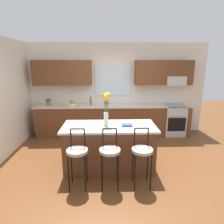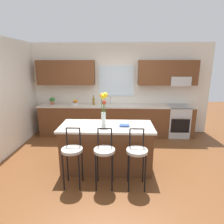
{
  "view_description": "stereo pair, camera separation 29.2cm",
  "coord_description": "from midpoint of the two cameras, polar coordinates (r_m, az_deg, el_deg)",
  "views": [
    {
      "loc": [
        -0.22,
        -3.77,
        2.11
      ],
      "look_at": [
        -0.08,
        0.55,
        1.0
      ],
      "focal_mm": 30.42,
      "sensor_mm": 36.0,
      "label": 1
    },
    {
      "loc": [
        0.08,
        -3.77,
        2.11
      ],
      "look_at": [
        -0.08,
        0.55,
        1.0
      ],
      "focal_mm": 30.42,
      "sensor_mm": 36.0,
      "label": 2
    }
  ],
  "objects": [
    {
      "name": "ground_plane",
      "position": [
        4.32,
        2.83,
        -14.85
      ],
      "size": [
        14.0,
        14.0,
        0.0
      ],
      "primitive_type": "plane",
      "color": "brown"
    },
    {
      "name": "bar_stool_near",
      "position": [
        3.35,
        -9.37,
        -11.93
      ],
      "size": [
        0.36,
        0.36,
        1.04
      ],
      "color": "black",
      "rests_on": "ground"
    },
    {
      "name": "bottle_olive_oil",
      "position": [
        5.61,
        -4.09,
        3.26
      ],
      "size": [
        0.06,
        0.06,
        0.28
      ],
      "color": "olive",
      "rests_on": "counter_run"
    },
    {
      "name": "flower_vase",
      "position": [
        3.67,
        -0.24,
        1.82
      ],
      "size": [
        0.16,
        0.15,
        0.66
      ],
      "color": "silver",
      "rests_on": "kitchen_island"
    },
    {
      "name": "bar_stool_far",
      "position": [
        3.32,
        10.05,
        -12.22
      ],
      "size": [
        0.36,
        0.36,
        1.04
      ],
      "color": "black",
      "rests_on": "ground"
    },
    {
      "name": "bar_stool_middle",
      "position": [
        3.29,
        0.29,
        -12.24
      ],
      "size": [
        0.36,
        0.36,
        1.04
      ],
      "color": "black",
      "rests_on": "ground"
    },
    {
      "name": "counter_run",
      "position": [
        5.71,
        2.67,
        -2.35
      ],
      "size": [
        4.56,
        0.64,
        0.92
      ],
      "color": "brown",
      "rests_on": "ground"
    },
    {
      "name": "potted_plant_small",
      "position": [
        5.86,
        -16.16,
        3.32
      ],
      "size": [
        0.17,
        0.12,
        0.22
      ],
      "color": "#9E5B3D",
      "rests_on": "counter_run"
    },
    {
      "name": "back_wall_assembly",
      "position": [
        5.79,
        3.14,
        8.38
      ],
      "size": [
        5.6,
        0.5,
        2.7
      ],
      "color": "silver",
      "rests_on": "ground"
    },
    {
      "name": "oven_range",
      "position": [
        5.99,
        20.35,
        -2.51
      ],
      "size": [
        0.6,
        0.64,
        0.92
      ],
      "color": "#B7BABC",
      "rests_on": "ground"
    },
    {
      "name": "fruit_bowl_oranges",
      "position": [
        5.71,
        -9.62,
        2.67
      ],
      "size": [
        0.24,
        0.24,
        0.16
      ],
      "color": "silver",
      "rests_on": "counter_run"
    },
    {
      "name": "sink_faucet",
      "position": [
        5.71,
        1.05,
        3.81
      ],
      "size": [
        0.02,
        0.13,
        0.23
      ],
      "color": "#B7BABC",
      "rests_on": "counter_run"
    },
    {
      "name": "wall_left",
      "position": [
        4.83,
        -29.05,
        3.54
      ],
      "size": [
        0.12,
        4.6,
        2.7
      ],
      "primitive_type": "cube",
      "color": "silver",
      "rests_on": "ground"
    },
    {
      "name": "kitchen_island",
      "position": [
        3.92,
        0.58,
        -10.44
      ],
      "size": [
        1.84,
        0.81,
        0.92
      ],
      "color": "brown",
      "rests_on": "ground"
    },
    {
      "name": "cookbook",
      "position": [
        3.73,
        5.99,
        -4.04
      ],
      "size": [
        0.2,
        0.15,
        0.03
      ],
      "primitive_type": "cube",
      "color": "navy",
      "rests_on": "kitchen_island"
    }
  ]
}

